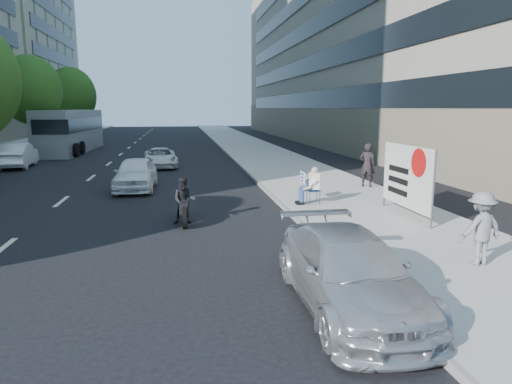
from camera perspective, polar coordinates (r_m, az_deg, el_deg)
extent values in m
plane|color=black|center=(10.55, 2.23, -8.70)|extent=(160.00, 160.00, 0.00)
cube|color=#AFADA4|center=(30.55, 1.99, 4.09)|extent=(5.00, 120.00, 0.15)
cube|color=gray|center=(46.36, 15.69, 18.19)|extent=(14.00, 70.00, 20.00)
cylinder|color=#382616|center=(41.48, -25.98, 6.68)|extent=(0.30, 0.30, 2.97)
ellipsoid|color=#204F15|center=(41.46, -26.36, 11.38)|extent=(4.80, 4.80, 5.52)
cylinder|color=#382616|center=(55.05, -21.89, 7.47)|extent=(0.30, 0.30, 2.62)
ellipsoid|color=#204F15|center=(55.02, -22.14, 11.08)|extent=(5.40, 5.40, 6.21)
cylinder|color=navy|center=(15.89, 6.74, -0.81)|extent=(0.02, 0.02, 0.45)
cylinder|color=navy|center=(15.99, 7.98, -0.77)|extent=(0.02, 0.02, 0.45)
cylinder|color=navy|center=(16.23, 6.39, -0.57)|extent=(0.02, 0.02, 0.45)
cylinder|color=navy|center=(16.33, 7.61, -0.53)|extent=(0.02, 0.02, 0.45)
cube|color=navy|center=(16.07, 7.20, 0.17)|extent=(0.40, 0.40, 0.03)
cube|color=navy|center=(16.21, 7.02, 0.93)|extent=(0.40, 0.02, 0.40)
cylinder|color=navy|center=(15.89, 6.55, 0.38)|extent=(0.44, 0.17, 0.17)
cylinder|color=navy|center=(15.88, 5.77, -0.45)|extent=(0.14, 0.14, 0.46)
cube|color=black|center=(15.92, 5.54, -1.42)|extent=(0.26, 0.11, 0.10)
cylinder|color=navy|center=(16.08, 6.36, 0.51)|extent=(0.44, 0.17, 0.17)
cylinder|color=navy|center=(16.07, 5.58, -0.32)|extent=(0.14, 0.14, 0.46)
cube|color=black|center=(16.10, 5.36, -1.27)|extent=(0.26, 0.11, 0.10)
cube|color=white|center=(16.01, 7.30, 1.39)|extent=(0.26, 0.42, 0.56)
sphere|color=tan|center=(15.96, 7.33, 2.70)|extent=(0.23, 0.23, 0.23)
ellipsoid|color=gray|center=(15.96, 7.40, 2.81)|extent=(0.22, 0.24, 0.19)
ellipsoid|color=gray|center=(15.95, 7.05, 2.44)|extent=(0.10, 0.14, 0.13)
cylinder|color=white|center=(15.76, 7.13, 1.13)|extent=(0.30, 0.10, 0.25)
cylinder|color=tan|center=(15.73, 6.41, 0.47)|extent=(0.29, 0.09, 0.14)
cylinder|color=white|center=(16.24, 6.80, 1.59)|extent=(0.26, 0.20, 0.32)
cylinder|color=tan|center=(16.35, 6.22, 1.31)|extent=(0.30, 0.21, 0.18)
cube|color=white|center=(16.45, 5.85, 1.84)|extent=(0.03, 0.55, 0.40)
imported|color=gray|center=(10.83, 26.28, -4.10)|extent=(1.09, 0.72, 1.59)
imported|color=black|center=(19.97, 13.74, 3.29)|extent=(0.81, 0.76, 1.85)
cylinder|color=#4C4C4C|center=(13.44, 21.29, 0.27)|extent=(0.06, 0.06, 2.20)
cylinder|color=#4C4C4C|center=(16.05, 15.86, 2.14)|extent=(0.06, 0.06, 2.20)
cube|color=silver|center=(14.69, 18.30, 1.86)|extent=(0.04, 3.00, 1.90)
cylinder|color=#A50C0C|center=(14.01, 19.65, 3.45)|extent=(0.01, 0.84, 0.84)
cube|color=black|center=(15.10, 17.37, 2.71)|extent=(0.01, 1.30, 0.18)
cube|color=black|center=(15.15, 17.30, 1.40)|extent=(0.01, 1.30, 0.18)
cube|color=black|center=(15.21, 17.23, 0.10)|extent=(0.01, 1.30, 0.18)
imported|color=#ACAEB3|center=(8.22, 11.52, -9.72)|extent=(1.89, 4.53, 1.31)
imported|color=white|center=(20.22, -14.82, 2.23)|extent=(1.73, 4.10, 1.38)
imported|color=white|center=(30.37, -27.68, 4.09)|extent=(1.95, 4.51, 1.44)
imported|color=silver|center=(27.65, -11.87, 4.22)|extent=(2.17, 4.20, 1.13)
cylinder|color=black|center=(13.43, -8.87, -3.20)|extent=(0.16, 0.65, 0.64)
cylinder|color=black|center=(14.79, -8.94, -1.93)|extent=(0.16, 0.65, 0.64)
cube|color=black|center=(14.06, -8.94, -1.62)|extent=(0.32, 1.21, 0.35)
imported|color=black|center=(13.93, -8.95, -1.05)|extent=(0.72, 0.58, 1.42)
cube|color=gray|center=(39.72, -22.09, 7.08)|extent=(2.95, 12.08, 3.30)
cube|color=black|center=(39.99, -23.94, 7.76)|extent=(0.49, 11.49, 1.00)
cube|color=black|center=(39.44, -20.33, 7.98)|extent=(0.49, 11.49, 1.00)
cube|color=black|center=(33.85, -24.34, 7.40)|extent=(2.40, 0.15, 1.00)
cylinder|color=black|center=(35.74, -25.47, 4.69)|extent=(0.29, 1.01, 1.00)
cylinder|color=black|center=(35.14, -21.53, 4.90)|extent=(0.29, 1.01, 1.00)
cylinder|color=black|center=(37.66, -24.65, 5.00)|extent=(0.29, 1.01, 1.00)
cylinder|color=black|center=(37.09, -20.90, 5.19)|extent=(0.29, 1.01, 1.00)
cylinder|color=black|center=(43.47, -22.62, 5.75)|extent=(0.29, 1.01, 1.00)
cylinder|color=black|center=(42.97, -19.36, 5.92)|extent=(0.29, 1.01, 1.00)
cylinder|color=black|center=(44.93, -22.19, 5.91)|extent=(0.29, 1.01, 1.00)
cylinder|color=black|center=(44.45, -19.03, 6.07)|extent=(0.29, 1.01, 1.00)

